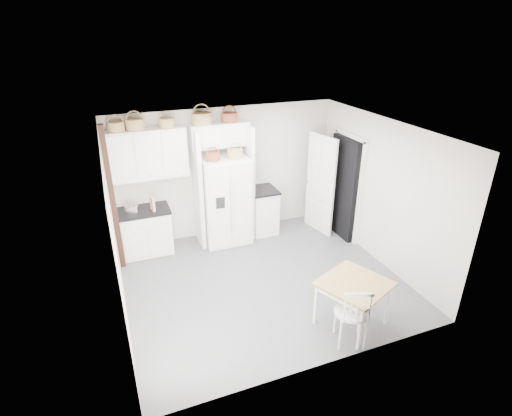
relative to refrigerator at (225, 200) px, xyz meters
name	(u,v)px	position (x,y,z in m)	size (l,w,h in m)	color
floor	(263,281)	(0.15, -1.61, -0.87)	(4.50, 4.50, 0.00)	#504F55
ceiling	(264,131)	(0.15, -1.61, 1.73)	(4.50, 4.50, 0.00)	white
wall_back	(226,172)	(0.15, 0.39, 0.43)	(4.50, 4.50, 0.00)	beige
wall_left	(115,238)	(-2.10, -1.61, 0.43)	(4.00, 4.00, 0.00)	beige
wall_right	(381,193)	(2.40, -1.61, 0.43)	(4.00, 4.00, 0.00)	beige
refrigerator	(225,200)	(0.00, 0.00, 0.00)	(0.90, 0.72, 1.74)	white
base_cab_left	(146,232)	(-1.56, 0.09, -0.44)	(0.92, 0.58, 0.85)	silver
base_cab_right	(262,211)	(0.82, 0.09, -0.41)	(0.52, 0.62, 0.91)	silver
dining_table	(352,303)	(0.94, -3.06, -0.51)	(0.86, 0.86, 0.71)	olive
windsor_chair	(352,312)	(0.73, -3.36, -0.38)	(0.49, 0.44, 0.99)	silver
counter_left	(143,211)	(-1.56, 0.09, 0.00)	(0.96, 0.62, 0.04)	black
counter_right	(262,190)	(0.82, 0.09, 0.06)	(0.56, 0.66, 0.04)	black
toaster	(132,210)	(-1.75, -0.02, 0.10)	(0.22, 0.13, 0.15)	silver
cookbook_red	(152,204)	(-1.39, 0.01, 0.14)	(0.04, 0.16, 0.24)	maroon
cookbook_cream	(152,203)	(-1.38, 0.01, 0.16)	(0.04, 0.18, 0.27)	beige
basket_upper_a	(116,127)	(-1.81, 0.22, 1.56)	(0.28, 0.28, 0.16)	olive
basket_upper_b	(135,124)	(-1.50, 0.22, 1.57)	(0.31, 0.31, 0.19)	olive
basket_upper_c	(167,123)	(-0.96, 0.22, 1.56)	(0.28, 0.28, 0.16)	olive
basket_bridge_a	(202,119)	(-0.32, 0.22, 1.58)	(0.36, 0.36, 0.20)	olive
basket_bridge_b	(229,117)	(0.20, 0.22, 1.56)	(0.30, 0.30, 0.17)	brown
basket_fridge_a	(213,157)	(-0.23, -0.10, 0.94)	(0.26, 0.26, 0.14)	brown
basket_fridge_b	(235,154)	(0.19, -0.10, 0.95)	(0.29, 0.29, 0.16)	olive
upper_cabinet	(147,154)	(-1.35, 0.22, 1.03)	(1.40, 0.34, 0.90)	silver
bridge_cabinet	(220,135)	(0.00, 0.22, 1.25)	(1.12, 0.34, 0.45)	silver
fridge_panel_left	(198,189)	(-0.51, 0.09, 0.28)	(0.08, 0.60, 2.30)	silver
fridge_panel_right	(248,182)	(0.51, 0.09, 0.28)	(0.08, 0.60, 2.30)	silver
trim_post	(113,201)	(-2.05, -0.26, 0.43)	(0.09, 0.09, 2.60)	black
doorway_void	(344,188)	(2.31, -0.61, 0.15)	(0.18, 0.85, 2.05)	black
door_slab	(320,185)	(1.95, -0.27, 0.15)	(0.80, 0.04, 2.05)	white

